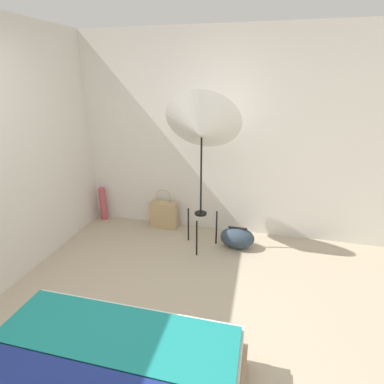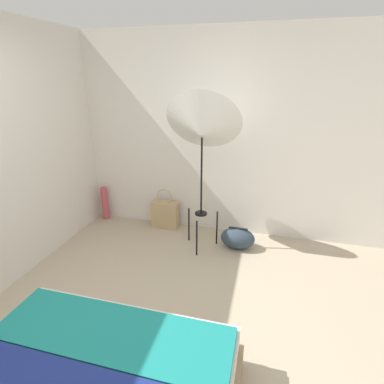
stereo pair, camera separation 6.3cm
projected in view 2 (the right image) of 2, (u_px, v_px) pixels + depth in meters
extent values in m
plane|color=tan|center=(128.00, 373.00, 2.19)|extent=(14.00, 14.00, 0.00)
cube|color=silver|center=(203.00, 137.00, 3.90)|extent=(8.00, 0.05, 2.60)
cube|color=silver|center=(13.00, 154.00, 3.02)|extent=(0.05, 8.00, 2.60)
cube|color=#197F7A|center=(113.00, 334.00, 2.00)|extent=(1.60, 0.49, 0.04)
cylinder|color=black|center=(197.00, 238.00, 3.57)|extent=(0.02, 0.02, 0.46)
cylinder|color=black|center=(189.00, 225.00, 3.90)|extent=(0.02, 0.02, 0.46)
cylinder|color=black|center=(217.00, 228.00, 3.81)|extent=(0.02, 0.02, 0.46)
cylinder|color=black|center=(201.00, 213.00, 3.68)|extent=(0.15, 0.15, 0.02)
cylinder|color=black|center=(202.00, 173.00, 3.49)|extent=(0.02, 0.02, 1.04)
cone|color=white|center=(202.00, 128.00, 3.30)|extent=(0.87, 0.70, 0.83)
cube|color=tan|center=(165.00, 215.00, 4.27)|extent=(0.38, 0.15, 0.38)
torus|color=tan|center=(164.00, 197.00, 4.17)|extent=(0.22, 0.01, 0.22)
ellipsoid|color=#2D3D4C|center=(238.00, 238.00, 3.76)|extent=(0.43, 0.27, 0.27)
cube|color=black|center=(238.00, 228.00, 3.71)|extent=(0.23, 0.04, 0.01)
cylinder|color=#BC4C56|center=(105.00, 203.00, 4.51)|extent=(0.10, 0.10, 0.50)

